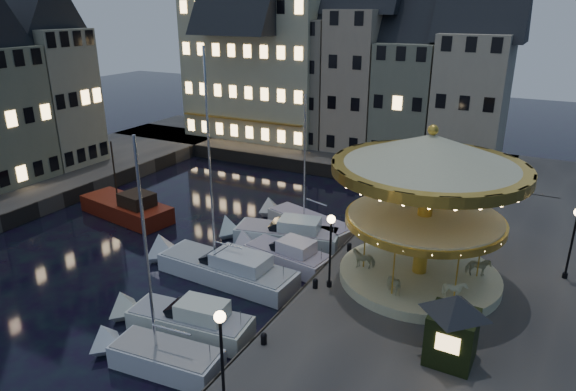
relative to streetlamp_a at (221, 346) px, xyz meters
The scene contains 31 objects.
ground 12.21m from the streetlamp_a, 128.66° to the left, with size 160.00×160.00×0.00m, color black.
quay_east 16.81m from the streetlamp_a, 65.61° to the left, with size 16.00×56.00×1.30m, color #474442.
quay_north 40.14m from the streetlamp_a, 112.33° to the left, with size 44.00×12.00×1.30m, color #474442.
quaywall_e 15.42m from the streetlamp_a, 94.57° to the left, with size 0.15×44.00×1.30m, color #47423A.
quaywall_n 33.86m from the streetlamp_a, 113.06° to the left, with size 48.00×0.15×1.30m, color #47423A.
quaywall_w 27.70m from the streetlamp_a, 156.42° to the left, with size 0.15×44.00×1.30m, color #47423A.
streetlamp_a is the anchor object (origin of this frame).
streetlamp_b 10.00m from the streetlamp_a, 90.00° to the left, with size 0.44×0.44×4.17m.
streetlamp_c 23.50m from the streetlamp_a, 90.00° to the left, with size 0.44×0.44×4.17m.
streetlamp_d 20.41m from the streetlamp_a, 56.39° to the left, with size 0.44×0.44×4.17m.
bollard_a 4.71m from the streetlamp_a, 98.53° to the left, with size 0.30×0.30×0.57m.
bollard_b 9.82m from the streetlamp_a, 93.61° to the left, with size 0.30×0.30×0.57m.
bollard_c 14.71m from the streetlamp_a, 92.37° to the left, with size 0.30×0.30×0.57m.
bollard_d 20.15m from the streetlamp_a, 91.72° to the left, with size 0.30×0.30×0.57m.
townhouse_na 47.41m from the streetlamp_a, 124.40° to the left, with size 5.50×8.00×12.80m.
townhouse_nb 44.62m from the streetlamp_a, 118.58° to the left, with size 6.16×8.00×13.80m.
townhouse_nc 42.13m from the streetlamp_a, 111.29° to the left, with size 6.82×8.00×14.80m.
townhouse_nd 40.47m from the streetlamp_a, 103.62° to the left, with size 5.50×8.00×15.80m.
townhouse_ne 39.38m from the streetlamp_a, 95.86° to the left, with size 6.16×8.00×12.80m.
townhouse_nf 39.29m from the streetlamp_a, 86.99° to the left, with size 6.82×8.00×13.80m.
townhouse_wc 38.99m from the streetlamp_a, 149.00° to the left, with size 8.80×5.50×14.20m.
hotel_corner 44.76m from the streetlamp_a, 118.53° to the left, with size 17.60×9.00×16.80m.
motorboat_a 6.37m from the streetlamp_a, 160.40° to the left, with size 6.24×2.49×10.26m.
motorboat_b 7.95m from the streetlamp_a, 141.42° to the left, with size 7.45×2.86×2.15m.
motorboat_c 12.67m from the streetlamp_a, 125.24° to the left, with size 9.93×3.05×13.18m.
motorboat_d 14.42m from the streetlamp_a, 109.26° to the left, with size 6.70×3.01×2.15m.
motorboat_e 17.46m from the streetlamp_a, 111.05° to the left, with size 8.31×3.90×2.15m.
motorboat_f 20.00m from the streetlamp_a, 106.92° to the left, with size 8.12×4.31×10.86m.
red_fishing_boat 24.12m from the streetlamp_a, 142.74° to the left, with size 8.48×4.10×6.14m.
carousel 13.93m from the streetlamp_a, 72.35° to the left, with size 10.01×10.01×8.76m.
ticket_kiosk 9.73m from the streetlamp_a, 43.89° to the left, with size 3.09×3.09×3.62m.
Camera 1 is at (16.56, -21.62, 15.57)m, focal length 32.00 mm.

